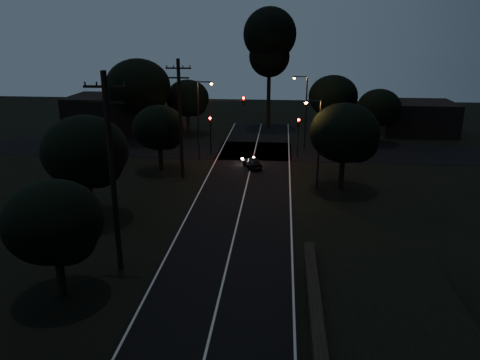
{
  "coord_description": "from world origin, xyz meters",
  "views": [
    {
      "loc": [
        2.94,
        -7.99,
        13.08
      ],
      "look_at": [
        0.0,
        24.0,
        2.5
      ],
      "focal_mm": 35.0,
      "sensor_mm": 36.0,
      "label": 1
    }
  ],
  "objects_px": {
    "signal_right": "(298,130)",
    "car": "(252,162)",
    "signal_mast": "(226,115)",
    "tall_pine": "(270,42)",
    "streetlight_c": "(317,138)",
    "streetlight_b": "(304,107)",
    "utility_pole_mid": "(112,172)",
    "streetlight_a": "(200,115)",
    "utility_pole_far": "(180,117)",
    "signal_left": "(210,129)"
  },
  "relations": [
    {
      "from": "signal_right",
      "to": "streetlight_b",
      "type": "xyz_separation_m",
      "value": [
        0.71,
        4.01,
        1.8
      ]
    },
    {
      "from": "streetlight_b",
      "to": "signal_mast",
      "type": "bearing_deg",
      "value": -154.01
    },
    {
      "from": "tall_pine",
      "to": "streetlight_a",
      "type": "bearing_deg",
      "value": -110.36
    },
    {
      "from": "streetlight_c",
      "to": "car",
      "type": "height_order",
      "value": "streetlight_c"
    },
    {
      "from": "car",
      "to": "streetlight_b",
      "type": "bearing_deg",
      "value": -142.26
    },
    {
      "from": "streetlight_b",
      "to": "utility_pole_mid",
      "type": "bearing_deg",
      "value": -111.3
    },
    {
      "from": "utility_pole_far",
      "to": "signal_mast",
      "type": "relative_size",
      "value": 1.68
    },
    {
      "from": "tall_pine",
      "to": "streetlight_b",
      "type": "bearing_deg",
      "value": -68.62
    },
    {
      "from": "signal_right",
      "to": "streetlight_c",
      "type": "relative_size",
      "value": 0.55
    },
    {
      "from": "streetlight_b",
      "to": "streetlight_c",
      "type": "xyz_separation_m",
      "value": [
        0.52,
        -14.0,
        -0.29
      ]
    },
    {
      "from": "signal_right",
      "to": "streetlight_b",
      "type": "relative_size",
      "value": 0.51
    },
    {
      "from": "streetlight_a",
      "to": "signal_right",
      "type": "bearing_deg",
      "value": 11.34
    },
    {
      "from": "signal_left",
      "to": "streetlight_c",
      "type": "relative_size",
      "value": 0.55
    },
    {
      "from": "tall_pine",
      "to": "streetlight_a",
      "type": "relative_size",
      "value": 1.94
    },
    {
      "from": "tall_pine",
      "to": "signal_left",
      "type": "bearing_deg",
      "value": -110.46
    },
    {
      "from": "tall_pine",
      "to": "utility_pole_far",
      "type": "bearing_deg",
      "value": -106.93
    },
    {
      "from": "streetlight_b",
      "to": "signal_right",
      "type": "bearing_deg",
      "value": -100.0
    },
    {
      "from": "utility_pole_far",
      "to": "streetlight_c",
      "type": "bearing_deg",
      "value": -9.6
    },
    {
      "from": "signal_mast",
      "to": "streetlight_b",
      "type": "height_order",
      "value": "streetlight_b"
    },
    {
      "from": "tall_pine",
      "to": "streetlight_c",
      "type": "xyz_separation_m",
      "value": [
        4.83,
        -25.0,
        -6.85
      ]
    },
    {
      "from": "signal_right",
      "to": "streetlight_c",
      "type": "bearing_deg",
      "value": -82.98
    },
    {
      "from": "car",
      "to": "streetlight_a",
      "type": "bearing_deg",
      "value": -45.39
    },
    {
      "from": "signal_mast",
      "to": "car",
      "type": "relative_size",
      "value": 1.99
    },
    {
      "from": "streetlight_b",
      "to": "car",
      "type": "relative_size",
      "value": 2.55
    },
    {
      "from": "signal_left",
      "to": "signal_mast",
      "type": "bearing_deg",
      "value": 0.13
    },
    {
      "from": "signal_right",
      "to": "utility_pole_mid",
      "type": "bearing_deg",
      "value": -112.99
    },
    {
      "from": "tall_pine",
      "to": "streetlight_a",
      "type": "height_order",
      "value": "tall_pine"
    },
    {
      "from": "utility_pole_mid",
      "to": "signal_right",
      "type": "height_order",
      "value": "utility_pole_mid"
    },
    {
      "from": "tall_pine",
      "to": "car",
      "type": "xyz_separation_m",
      "value": [
        -0.86,
        -19.48,
        -10.67
      ]
    },
    {
      "from": "tall_pine",
      "to": "signal_right",
      "type": "height_order",
      "value": "tall_pine"
    },
    {
      "from": "utility_pole_far",
      "to": "car",
      "type": "distance_m",
      "value": 8.64
    },
    {
      "from": "tall_pine",
      "to": "streetlight_c",
      "type": "relative_size",
      "value": 2.07
    },
    {
      "from": "signal_mast",
      "to": "streetlight_c",
      "type": "xyz_separation_m",
      "value": [
        8.74,
        -9.99,
        0.01
      ]
    },
    {
      "from": "tall_pine",
      "to": "signal_right",
      "type": "xyz_separation_m",
      "value": [
        3.6,
        -15.01,
        -8.37
      ]
    },
    {
      "from": "tall_pine",
      "to": "streetlight_b",
      "type": "relative_size",
      "value": 1.94
    },
    {
      "from": "tall_pine",
      "to": "streetlight_c",
      "type": "distance_m",
      "value": 26.37
    },
    {
      "from": "utility_pole_far",
      "to": "signal_left",
      "type": "xyz_separation_m",
      "value": [
        1.4,
        7.99,
        -2.65
      ]
    },
    {
      "from": "utility_pole_far",
      "to": "signal_left",
      "type": "relative_size",
      "value": 2.56
    },
    {
      "from": "signal_right",
      "to": "signal_mast",
      "type": "relative_size",
      "value": 0.66
    },
    {
      "from": "tall_pine",
      "to": "signal_left",
      "type": "distance_m",
      "value": 18.08
    },
    {
      "from": "signal_left",
      "to": "streetlight_c",
      "type": "xyz_separation_m",
      "value": [
        10.43,
        -9.99,
        1.51
      ]
    },
    {
      "from": "signal_left",
      "to": "tall_pine",
      "type": "bearing_deg",
      "value": 69.54
    },
    {
      "from": "signal_right",
      "to": "car",
      "type": "relative_size",
      "value": 1.31
    },
    {
      "from": "tall_pine",
      "to": "streetlight_a",
      "type": "distance_m",
      "value": 19.28
    },
    {
      "from": "utility_pole_far",
      "to": "streetlight_a",
      "type": "bearing_deg",
      "value": 83.41
    },
    {
      "from": "tall_pine",
      "to": "car",
      "type": "distance_m",
      "value": 22.23
    },
    {
      "from": "utility_pole_mid",
      "to": "streetlight_a",
      "type": "distance_m",
      "value": 23.04
    },
    {
      "from": "streetlight_a",
      "to": "signal_mast",
      "type": "bearing_deg",
      "value": 39.77
    },
    {
      "from": "streetlight_c",
      "to": "car",
      "type": "relative_size",
      "value": 2.39
    },
    {
      "from": "streetlight_a",
      "to": "streetlight_c",
      "type": "relative_size",
      "value": 1.07
    }
  ]
}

